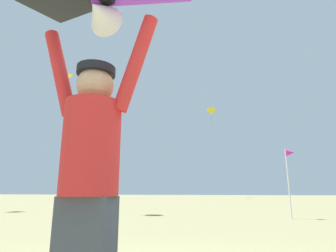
% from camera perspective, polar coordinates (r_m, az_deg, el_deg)
% --- Properties ---
extents(kite_flyer_person, '(0.81, 0.35, 1.92)m').
position_cam_1_polar(kite_flyer_person, '(1.69, -15.91, -9.79)').
color(kite_flyer_person, '#424751').
rests_on(kite_flyer_person, ground).
extents(distant_kite_yellow_low_left, '(0.58, 0.59, 0.19)m').
position_cam_1_polar(distant_kite_yellow_low_left, '(19.86, -20.08, 9.82)').
color(distant_kite_yellow_low_left, yellow).
extents(distant_kite_yellow_overhead_distant, '(1.34, 1.51, 2.82)m').
position_cam_1_polar(distant_kite_yellow_overhead_distant, '(38.20, 8.91, 2.83)').
color(distant_kite_yellow_overhead_distant, yellow).
extents(marker_flag, '(0.30, 0.24, 2.19)m').
position_cam_1_polar(marker_flag, '(9.90, 23.88, -6.09)').
color(marker_flag, silver).
rests_on(marker_flag, ground).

